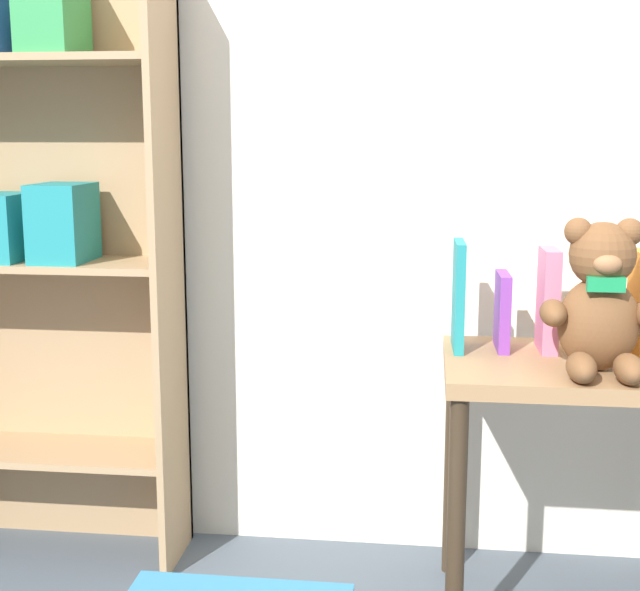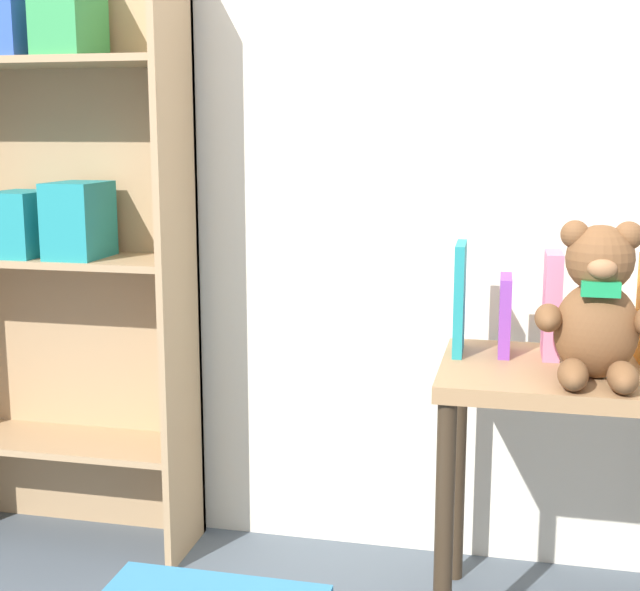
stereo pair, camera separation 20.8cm
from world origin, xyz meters
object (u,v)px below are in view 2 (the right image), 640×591
object	(u,v)px
book_standing_yellow	(599,310)
book_standing_purple	(505,315)
book_standing_teal	(460,298)
book_standing_pink	(552,305)
teddy_bear	(598,308)
bookshelf_side	(60,221)
display_table	(572,415)

from	to	relation	value
book_standing_yellow	book_standing_purple	bearing A→B (deg)	-178.03
book_standing_teal	book_standing_pink	distance (m)	0.21
teddy_bear	book_standing_pink	world-z (taller)	teddy_bear
bookshelf_side	book_standing_purple	xyz separation A→B (m)	(1.17, -0.11, -0.18)
teddy_bear	book_standing_purple	distance (m)	0.27
teddy_bear	book_standing_yellow	distance (m)	0.19
book_standing_teal	book_standing_purple	bearing A→B (deg)	5.21
display_table	teddy_bear	size ratio (longest dim) A/B	1.89
book_standing_pink	book_standing_yellow	bearing A→B (deg)	3.08
book_standing_purple	book_standing_pink	world-z (taller)	book_standing_pink
teddy_bear	book_standing_yellow	size ratio (longest dim) A/B	1.48
book_standing_purple	book_standing_pink	bearing A→B (deg)	-4.21
book_standing_teal	book_standing_purple	xyz separation A→B (m)	(0.10, 0.01, -0.04)
bookshelf_side	teddy_bear	distance (m)	1.39
book_standing_purple	book_standing_pink	xyz separation A→B (m)	(0.10, -0.00, 0.03)
display_table	teddy_bear	xyz separation A→B (m)	(0.03, -0.08, 0.26)
display_table	teddy_bear	distance (m)	0.27
book_standing_purple	teddy_bear	bearing A→B (deg)	-45.25
book_standing_teal	teddy_bear	bearing A→B (deg)	-31.44
display_table	teddy_bear	bearing A→B (deg)	-67.96
book_standing_teal	book_standing_pink	world-z (taller)	book_standing_teal
teddy_bear	book_standing_teal	xyz separation A→B (m)	(-0.29, 0.17, -0.02)
display_table	book_standing_teal	xyz separation A→B (m)	(-0.26, 0.08, 0.24)
teddy_bear	book_standing_pink	size ratio (longest dim) A/B	1.37
book_standing_teal	book_standing_purple	size ratio (longest dim) A/B	1.41
book_standing_pink	book_standing_yellow	size ratio (longest dim) A/B	1.08
book_standing_yellow	book_standing_teal	bearing A→B (deg)	-176.09
book_standing_purple	book_standing_yellow	xyz separation A→B (m)	(0.21, 0.00, 0.02)
book_standing_pink	teddy_bear	bearing A→B (deg)	-65.62
teddy_bear	book_standing_purple	world-z (taller)	teddy_bear
teddy_bear	bookshelf_side	bearing A→B (deg)	167.99
book_standing_purple	bookshelf_side	bearing A→B (deg)	172.91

